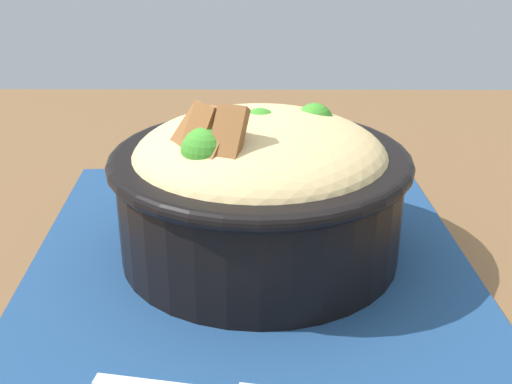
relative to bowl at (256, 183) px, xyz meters
The scene contains 3 objects.
table 0.14m from the bowl, ahead, with size 1.03×0.98×0.71m.
placemat 0.07m from the bowl, ahead, with size 0.44×0.33×0.00m, color navy.
bowl is the anchor object (origin of this frame).
Camera 1 is at (0.42, 0.00, 0.96)m, focal length 45.83 mm.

